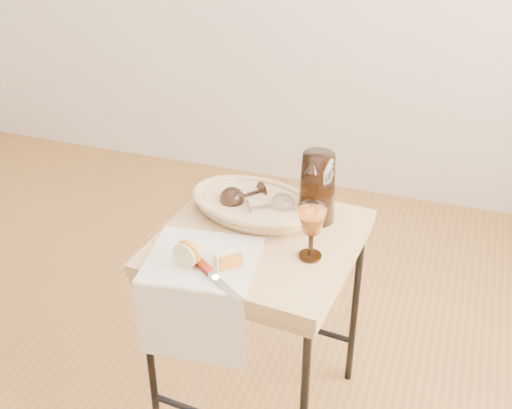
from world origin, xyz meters
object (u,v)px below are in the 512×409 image
at_px(tea_towel, 202,259).
at_px(bread_basket, 253,206).
at_px(wine_goblet, 311,232).
at_px(goblet_lying_b, 268,207).
at_px(table_knife, 215,277).
at_px(pitcher, 317,187).
at_px(apple_half, 189,252).
at_px(goblet_lying_a, 245,196).
at_px(side_table, 258,328).

xyz_separation_m(tea_towel, bread_basket, (0.06, 0.27, 0.02)).
bearing_deg(wine_goblet, tea_towel, -158.57).
relative_size(goblet_lying_b, table_knife, 0.55).
relative_size(pitcher, table_knife, 1.17).
xyz_separation_m(tea_towel, wine_goblet, (0.28, 0.11, 0.08)).
distance_m(tea_towel, apple_half, 0.06).
bearing_deg(goblet_lying_b, tea_towel, -145.20).
height_order(goblet_lying_b, table_knife, goblet_lying_b).
relative_size(goblet_lying_a, apple_half, 1.58).
height_order(wine_goblet, table_knife, wine_goblet).
bearing_deg(goblet_lying_a, bread_basket, 104.47).
relative_size(side_table, bread_basket, 1.99).
xyz_separation_m(side_table, goblet_lying_a, (-0.08, 0.13, 0.41)).
relative_size(pitcher, wine_goblet, 1.57).
bearing_deg(pitcher, apple_half, -137.47).
xyz_separation_m(tea_towel, goblet_lying_b, (0.11, 0.25, 0.05)).
bearing_deg(tea_towel, bread_basket, 71.32).
distance_m(tea_towel, bread_basket, 0.28).
height_order(tea_towel, pitcher, pitcher).
bearing_deg(wine_goblet, side_table, 162.98).
relative_size(side_table, tea_towel, 2.34).
bearing_deg(table_knife, pitcher, 100.67).
relative_size(wine_goblet, table_knife, 0.75).
bearing_deg(apple_half, pitcher, 65.57).
bearing_deg(table_knife, goblet_lying_a, 132.25).
xyz_separation_m(tea_towel, table_knife, (0.07, -0.08, 0.01)).
bearing_deg(wine_goblet, table_knife, -138.83).
distance_m(goblet_lying_a, pitcher, 0.23).
xyz_separation_m(side_table, bread_basket, (-0.05, 0.11, 0.38)).
bearing_deg(goblet_lying_a, apple_half, 32.17).
height_order(side_table, goblet_lying_b, goblet_lying_b).
relative_size(goblet_lying_a, goblet_lying_b, 1.04).
height_order(goblet_lying_a, apple_half, goblet_lying_a).
bearing_deg(pitcher, wine_goblet, -89.16).
relative_size(pitcher, apple_half, 3.21).
distance_m(goblet_lying_a, wine_goblet, 0.31).
relative_size(goblet_lying_b, pitcher, 0.47).
height_order(tea_towel, apple_half, apple_half).
bearing_deg(tea_towel, goblet_lying_b, 59.42).
height_order(wine_goblet, apple_half, wine_goblet).
bearing_deg(bread_basket, side_table, -54.96).
bearing_deg(apple_half, goblet_lying_a, 95.23).
distance_m(bread_basket, pitcher, 0.21).
bearing_deg(bread_basket, wine_goblet, -26.51).
xyz_separation_m(goblet_lying_b, apple_half, (-0.13, -0.28, -0.01)).
xyz_separation_m(bread_basket, goblet_lying_b, (0.05, -0.02, 0.02)).
relative_size(tea_towel, apple_half, 3.77).
xyz_separation_m(goblet_lying_a, pitcher, (0.22, 0.02, 0.06)).
relative_size(side_table, goblet_lying_a, 5.59).
relative_size(apple_half, table_knife, 0.36).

